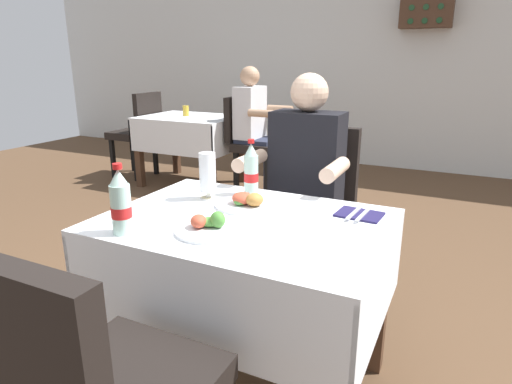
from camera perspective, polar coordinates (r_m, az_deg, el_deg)
The scene contains 16 objects.
back_wall at distance 5.76m, azimuth 18.96°, elevation 17.56°, with size 11.00×0.12×2.94m, color silver.
main_dining_table at distance 1.73m, azimuth -1.47°, elevation -9.16°, with size 1.06×0.78×0.74m.
chair_far_diner_seat at distance 2.40m, azimuth 7.13°, elevation -1.83°, with size 0.44×0.50×0.97m.
seated_diner_far at distance 2.26m, azimuth 6.10°, elevation 1.18°, with size 0.50×0.46×1.26m.
plate_near_camera at distance 1.55m, azimuth -6.24°, elevation -4.46°, with size 0.23×0.23×0.07m.
plate_far_diner at distance 1.79m, azimuth -1.46°, elevation -1.28°, with size 0.22×0.22×0.07m.
beer_glass_left at distance 1.88m, azimuth -6.34°, elevation 2.29°, with size 0.07×0.07×0.20m.
cola_bottle_primary at distance 1.56m, azimuth -17.25°, elevation -1.47°, with size 0.07×0.07×0.25m.
cola_bottle_secondary at distance 1.93m, azimuth -0.64°, elevation 2.79°, with size 0.06×0.06×0.25m.
napkin_cutlery_set at distance 1.74m, azimuth 13.35°, elevation -2.83°, with size 0.18×0.19×0.01m.
background_dining_table at distance 4.76m, azimuth -8.49°, elevation 7.54°, with size 1.02×0.78×0.74m.
background_chair_left at distance 5.20m, azimuth -15.10°, elevation 7.89°, with size 0.50×0.44×0.97m.
background_chair_right at distance 4.40m, azimuth -0.69°, elevation 6.92°, with size 0.50×0.44×0.97m.
background_patron at distance 4.36m, azimuth -0.11°, elevation 8.90°, with size 0.46×0.50×1.26m.
background_table_tumbler at distance 4.78m, azimuth -9.15°, elevation 10.43°, with size 0.06×0.06×0.11m, color gold.
wall_bottle_rack at distance 5.59m, azimuth 21.43°, elevation 21.47°, with size 0.56×0.21×0.42m.
Camera 1 is at (0.79, -1.32, 1.32)m, focal length 30.63 mm.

